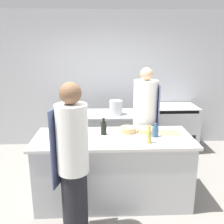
% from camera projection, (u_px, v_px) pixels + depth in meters
% --- Properties ---
extents(ground_plane, '(16.00, 16.00, 0.00)m').
position_uv_depth(ground_plane, '(113.00, 198.00, 3.56)').
color(ground_plane, gray).
extents(wall_back, '(8.00, 0.06, 2.80)m').
position_uv_depth(wall_back, '(108.00, 80.00, 5.25)').
color(wall_back, silver).
rests_on(wall_back, ground_plane).
extents(prep_counter, '(2.11, 0.84, 0.93)m').
position_uv_depth(prep_counter, '(113.00, 168.00, 3.44)').
color(prep_counter, '#B7BABC').
rests_on(prep_counter, ground_plane).
extents(pass_counter, '(1.69, 0.69, 0.93)m').
position_uv_depth(pass_counter, '(108.00, 137.00, 4.60)').
color(pass_counter, '#B7BABC').
rests_on(pass_counter, ground_plane).
extents(oven_range, '(0.90, 0.69, 0.92)m').
position_uv_depth(oven_range, '(173.00, 128.00, 5.17)').
color(oven_range, '#B7BABC').
rests_on(oven_range, ground_plane).
extents(chef_at_prep_near, '(0.38, 0.36, 1.77)m').
position_uv_depth(chef_at_prep_near, '(73.00, 164.00, 2.63)').
color(chef_at_prep_near, black).
rests_on(chef_at_prep_near, ground_plane).
extents(chef_at_stove, '(0.41, 0.39, 1.78)m').
position_uv_depth(chef_at_stove, '(145.00, 123.00, 4.01)').
color(chef_at_stove, black).
rests_on(chef_at_stove, ground_plane).
extents(bottle_olive_oil, '(0.08, 0.08, 0.23)m').
position_uv_depth(bottle_olive_oil, '(104.00, 128.00, 3.39)').
color(bottle_olive_oil, black).
rests_on(bottle_olive_oil, prep_counter).
extents(bottle_vinegar, '(0.06, 0.06, 0.23)m').
position_uv_depth(bottle_vinegar, '(149.00, 136.00, 3.09)').
color(bottle_vinegar, '#B2A84C').
rests_on(bottle_vinegar, prep_counter).
extents(bottle_wine, '(0.09, 0.09, 0.19)m').
position_uv_depth(bottle_wine, '(155.00, 131.00, 3.31)').
color(bottle_wine, '#2D5175').
rests_on(bottle_wine, prep_counter).
extents(bowl_mixing_large, '(0.26, 0.26, 0.06)m').
position_uv_depth(bowl_mixing_large, '(147.00, 130.00, 3.50)').
color(bowl_mixing_large, tan).
rests_on(bowl_mixing_large, prep_counter).
extents(bowl_prep_small, '(0.22, 0.22, 0.08)m').
position_uv_depth(bowl_prep_small, '(128.00, 130.00, 3.48)').
color(bowl_prep_small, tan).
rests_on(bowl_prep_small, prep_counter).
extents(cutting_board, '(0.28, 0.20, 0.01)m').
position_uv_depth(cutting_board, '(169.00, 133.00, 3.47)').
color(cutting_board, tan).
rests_on(cutting_board, prep_counter).
extents(stockpot, '(0.23, 0.23, 0.25)m').
position_uv_depth(stockpot, '(116.00, 108.00, 4.36)').
color(stockpot, '#B7BABC').
rests_on(stockpot, pass_counter).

